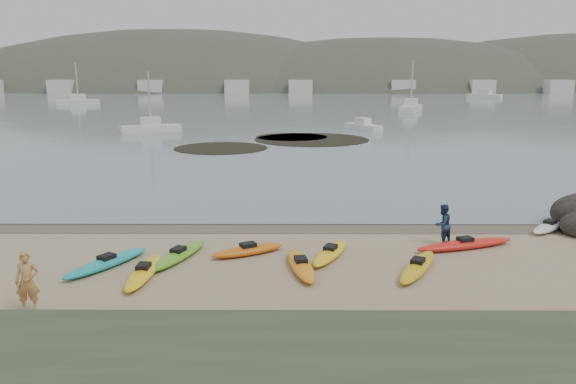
{
  "coord_description": "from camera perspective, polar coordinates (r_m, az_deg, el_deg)",
  "views": [
    {
      "loc": [
        0.11,
        -24.0,
        6.7
      ],
      "look_at": [
        0.0,
        0.0,
        1.5
      ],
      "focal_mm": 35.0,
      "sensor_mm": 36.0,
      "label": 1
    }
  ],
  "objects": [
    {
      "name": "kelp_mats",
      "position": [
        54.41,
        -0.34,
        5.19
      ],
      "size": [
        18.06,
        16.22,
        0.04
      ],
      "color": "black",
      "rests_on": "water"
    },
    {
      "name": "water",
      "position": [
        324.07,
        0.25,
        11.05
      ],
      "size": [
        1200.0,
        1200.0,
        0.0
      ],
      "primitive_type": "plane",
      "color": "slate",
      "rests_on": "ground"
    },
    {
      "name": "far_town",
      "position": [
        169.17,
        2.3,
        10.63
      ],
      "size": [
        199.0,
        5.0,
        4.0
      ],
      "color": "beige",
      "rests_on": "ground"
    },
    {
      "name": "person_east",
      "position": [
        22.82,
        15.44,
        -3.19
      ],
      "size": [
        1.0,
        0.96,
        1.62
      ],
      "primitive_type": "imported",
      "rotation": [
        0.0,
        0.0,
        3.78
      ],
      "color": "navy",
      "rests_on": "ground"
    },
    {
      "name": "kayaks",
      "position": [
        20.27,
        -0.49,
        -6.58
      ],
      "size": [
        23.89,
        9.15,
        0.34
      ],
      "color": "teal",
      "rests_on": "ground"
    },
    {
      "name": "ground",
      "position": [
        24.92,
        0.0,
        -3.37
      ],
      "size": [
        600.0,
        600.0,
        0.0
      ],
      "primitive_type": "plane",
      "color": "tan",
      "rests_on": "ground"
    },
    {
      "name": "far_hills",
      "position": [
        222.63,
        10.48,
        6.2
      ],
      "size": [
        550.0,
        135.0,
        80.0
      ],
      "color": "#384235",
      "rests_on": "ground"
    },
    {
      "name": "wet_sand",
      "position": [
        24.63,
        -0.0,
        -3.55
      ],
      "size": [
        60.0,
        60.0,
        0.0
      ],
      "primitive_type": "plane",
      "color": "brown",
      "rests_on": "ground"
    },
    {
      "name": "moored_boats",
      "position": [
        105.56,
        3.49,
        8.86
      ],
      "size": [
        98.48,
        83.34,
        1.15
      ],
      "color": "silver",
      "rests_on": "ground"
    },
    {
      "name": "person_west",
      "position": [
        17.57,
        -24.96,
        -8.27
      ],
      "size": [
        0.73,
        0.56,
        1.79
      ],
      "primitive_type": "imported",
      "rotation": [
        0.0,
        0.0,
        0.22
      ],
      "color": "#BA864A",
      "rests_on": "ground"
    }
  ]
}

